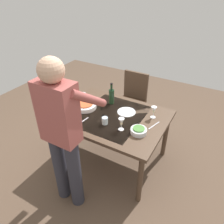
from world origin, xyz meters
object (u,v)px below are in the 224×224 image
serving_bowl_pasta (85,105)px  dining_table (112,120)px  water_cup_near_right (84,96)px  wine_glass_right (154,110)px  person_server (62,131)px  water_cup_near_left (63,108)px  side_bowl_bread (59,117)px  dinner_plate_near (126,112)px  wine_bottle (111,96)px  chair_near (133,97)px  water_cup_far_left (105,121)px  wine_glass_left (121,122)px  side_bowl_salad (139,131)px

serving_bowl_pasta → dining_table: bearing=-177.5°
water_cup_near_right → wine_glass_right: bearing=-177.6°
water_cup_near_right → person_server: bearing=115.7°
wine_glass_right → water_cup_near_left: size_ratio=1.74×
serving_bowl_pasta → person_server: bearing=111.6°
person_server → serving_bowl_pasta: 0.83m
person_server → water_cup_near_right: 1.05m
side_bowl_bread → dinner_plate_near: size_ratio=0.70×
water_cup_near_left → water_cup_near_right: bearing=-95.7°
wine_bottle → water_cup_near_right: (0.40, 0.09, -0.07)m
serving_bowl_pasta → chair_near: bearing=-107.0°
dining_table → wine_glass_right: bearing=-155.4°
dining_table → water_cup_near_right: bearing=-16.9°
serving_bowl_pasta → water_cup_far_left: bearing=156.8°
dining_table → side_bowl_bread: bearing=36.8°
person_server → wine_glass_left: bearing=-120.3°
chair_near → water_cup_near_left: size_ratio=10.47×
water_cup_far_left → serving_bowl_pasta: water_cup_far_left is taller
side_bowl_bread → water_cup_far_left: bearing=-160.3°
dining_table → side_bowl_bread: size_ratio=8.32×
dining_table → water_cup_far_left: bearing=94.5°
water_cup_far_left → dinner_plate_near: (-0.11, -0.34, -0.04)m
chair_near → dinner_plate_near: (-0.25, 0.74, 0.21)m
person_server → wine_bottle: person_server is taller
water_cup_far_left → side_bowl_bread: water_cup_far_left is taller
serving_bowl_pasta → side_bowl_bread: (0.11, 0.36, 0.00)m
wine_glass_right → serving_bowl_pasta: (0.85, 0.23, -0.07)m
chair_near → water_cup_near_right: 0.87m
chair_near → dining_table: bearing=97.8°
person_server → water_cup_near_right: bearing=-64.3°
water_cup_near_right → serving_bowl_pasta: 0.24m
chair_near → wine_bottle: (0.03, 0.63, 0.31)m
serving_bowl_pasta → wine_glass_left: bearing=164.0°
wine_glass_left → water_cup_near_left: 0.82m
wine_glass_right → serving_bowl_pasta: bearing=14.9°
dining_table → wine_bottle: (0.15, -0.25, 0.18)m
side_bowl_salad → wine_glass_left: bearing=11.6°
water_cup_near_right → serving_bowl_pasta: water_cup_near_right is taller
chair_near → side_bowl_salad: (-0.55, 1.04, 0.23)m
water_cup_far_left → water_cup_near_left: bearing=2.1°
wine_glass_left → serving_bowl_pasta: 0.66m
wine_glass_right → water_cup_near_left: wine_glass_right is taller
dining_table → side_bowl_salad: side_bowl_salad is taller
serving_bowl_pasta → side_bowl_salad: size_ratio=1.67×
side_bowl_bread → dinner_plate_near: 0.83m
wine_bottle → water_cup_near_left: 0.64m
person_server → water_cup_near_left: person_server is taller
chair_near → serving_bowl_pasta: size_ratio=3.03×
person_server → serving_bowl_pasta: bearing=-68.4°
wine_glass_right → water_cup_far_left: wine_glass_right is taller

